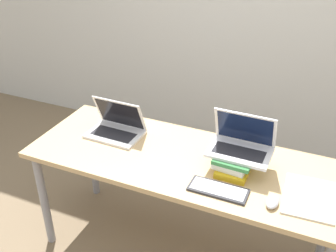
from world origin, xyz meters
TOP-DOWN VIEW (x-y plane):
  - desk at (0.00, 0.33)m, footprint 1.73×0.65m
  - laptop_left at (-0.46, 0.40)m, footprint 0.32×0.23m
  - book_stack at (0.28, 0.36)m, footprint 0.21×0.28m
  - laptop_on_books at (0.30, 0.38)m, footprint 0.32×0.22m
  - wireless_keyboard at (0.26, 0.13)m, footprint 0.29×0.12m
  - mouse at (0.52, 0.14)m, footprint 0.06×0.11m
  - notepad at (0.67, 0.25)m, footprint 0.25×0.33m

SIDE VIEW (x-z plane):
  - desk at x=0.00m, z-range 0.28..0.98m
  - notepad at x=0.67m, z-range 0.70..0.71m
  - wireless_keyboard at x=0.26m, z-range 0.70..0.72m
  - mouse at x=0.52m, z-range 0.70..0.74m
  - laptop_left at x=-0.46m, z-range 0.64..0.86m
  - book_stack at x=0.28m, z-range 0.70..0.80m
  - laptop_on_books at x=0.30m, z-range 0.73..0.95m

